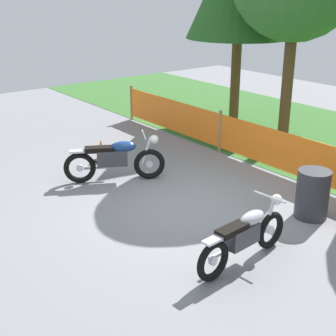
% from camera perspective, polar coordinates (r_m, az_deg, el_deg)
% --- Properties ---
extents(ground, '(24.00, 24.00, 0.02)m').
position_cam_1_polar(ground, '(9.12, 2.75, -4.50)').
color(ground, gray).
extents(barrier_fence, '(11.79, 0.08, 1.05)m').
position_cam_1_polar(barrier_fence, '(10.63, 13.39, 1.92)').
color(barrier_fence, '#997547').
rests_on(barrier_fence, ground).
extents(motorcycle_lead, '(1.14, 1.92, 1.00)m').
position_cam_1_polar(motorcycle_lead, '(10.12, -6.24, 1.07)').
color(motorcycle_lead, black).
rests_on(motorcycle_lead, ground).
extents(motorcycle_trailing, '(0.57, 1.94, 0.92)m').
position_cam_1_polar(motorcycle_trailing, '(7.22, 9.02, -7.92)').
color(motorcycle_trailing, black).
rests_on(motorcycle_trailing, ground).
extents(traffic_cone, '(0.32, 0.32, 0.53)m').
position_cam_1_polar(traffic_cone, '(11.36, -7.90, 2.02)').
color(traffic_cone, black).
rests_on(traffic_cone, ground).
extents(spare_drum, '(0.58, 0.58, 0.88)m').
position_cam_1_polar(spare_drum, '(8.87, 16.70, -2.98)').
color(spare_drum, '#2D2D33').
rests_on(spare_drum, ground).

